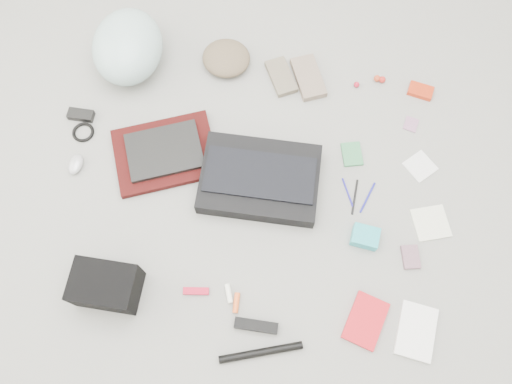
# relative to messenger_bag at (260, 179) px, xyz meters

# --- Properties ---
(ground_plane) EXTENTS (4.00, 4.00, 0.00)m
(ground_plane) POSITION_rel_messenger_bag_xyz_m (-0.01, -0.06, -0.04)
(ground_plane) COLOR slate
(messenger_bag) EXTENTS (0.47, 0.34, 0.08)m
(messenger_bag) POSITION_rel_messenger_bag_xyz_m (0.00, 0.00, 0.00)
(messenger_bag) COLOR black
(messenger_bag) RESTS_ON ground_plane
(bag_flap) EXTENTS (0.43, 0.21, 0.01)m
(bag_flap) POSITION_rel_messenger_bag_xyz_m (0.00, 0.00, 0.04)
(bag_flap) COLOR black
(bag_flap) RESTS_ON messenger_bag
(laptop_sleeve) EXTENTS (0.48, 0.42, 0.03)m
(laptop_sleeve) POSITION_rel_messenger_bag_xyz_m (-0.39, 0.09, -0.02)
(laptop_sleeve) COLOR #330908
(laptop_sleeve) RESTS_ON ground_plane
(laptop) EXTENTS (0.35, 0.30, 0.02)m
(laptop) POSITION_rel_messenger_bag_xyz_m (-0.39, 0.09, -0.00)
(laptop) COLOR black
(laptop) RESTS_ON laptop_sleeve
(bike_helmet) EXTENTS (0.31, 0.38, 0.22)m
(bike_helmet) POSITION_rel_messenger_bag_xyz_m (-0.61, 0.52, 0.07)
(bike_helmet) COLOR #A7CBCB
(bike_helmet) RESTS_ON ground_plane
(beanie) EXTENTS (0.25, 0.24, 0.07)m
(beanie) POSITION_rel_messenger_bag_xyz_m (-0.20, 0.55, -0.00)
(beanie) COLOR brown
(beanie) RESTS_ON ground_plane
(mitten_left) EXTENTS (0.16, 0.20, 0.03)m
(mitten_left) POSITION_rel_messenger_bag_xyz_m (0.05, 0.50, -0.02)
(mitten_left) COLOR #6D6251
(mitten_left) RESTS_ON ground_plane
(mitten_right) EXTENTS (0.17, 0.23, 0.03)m
(mitten_right) POSITION_rel_messenger_bag_xyz_m (0.16, 0.50, -0.02)
(mitten_right) COLOR #7F6B5C
(mitten_right) RESTS_ON ground_plane
(power_brick) EXTENTS (0.11, 0.05, 0.03)m
(power_brick) POSITION_rel_messenger_bag_xyz_m (-0.78, 0.23, -0.02)
(power_brick) COLOR black
(power_brick) RESTS_ON ground_plane
(cable_coil) EXTENTS (0.12, 0.12, 0.01)m
(cable_coil) POSITION_rel_messenger_bag_xyz_m (-0.75, 0.15, -0.03)
(cable_coil) COLOR black
(cable_coil) RESTS_ON ground_plane
(mouse) EXTENTS (0.06, 0.10, 0.03)m
(mouse) POSITION_rel_messenger_bag_xyz_m (-0.75, 0.00, -0.02)
(mouse) COLOR #A8A8AE
(mouse) RESTS_ON ground_plane
(camera_bag) EXTENTS (0.23, 0.17, 0.15)m
(camera_bag) POSITION_rel_messenger_bag_xyz_m (-0.50, -0.48, 0.04)
(camera_bag) COLOR black
(camera_bag) RESTS_ON ground_plane
(multitool) EXTENTS (0.10, 0.03, 0.01)m
(multitool) POSITION_rel_messenger_bag_xyz_m (-0.19, -0.45, -0.03)
(multitool) COLOR #A90B24
(multitool) RESTS_ON ground_plane
(toiletry_tube_white) EXTENTS (0.04, 0.07, 0.02)m
(toiletry_tube_white) POSITION_rel_messenger_bag_xyz_m (-0.07, -0.45, -0.03)
(toiletry_tube_white) COLOR white
(toiletry_tube_white) RESTS_ON ground_plane
(toiletry_tube_orange) EXTENTS (0.02, 0.07, 0.02)m
(toiletry_tube_orange) POSITION_rel_messenger_bag_xyz_m (-0.04, -0.48, -0.03)
(toiletry_tube_orange) COLOR #E05721
(toiletry_tube_orange) RESTS_ON ground_plane
(u_lock) EXTENTS (0.16, 0.05, 0.03)m
(u_lock) POSITION_rel_messenger_bag_xyz_m (0.04, -0.56, -0.02)
(u_lock) COLOR black
(u_lock) RESTS_ON ground_plane
(bike_pump) EXTENTS (0.29, 0.11, 0.03)m
(bike_pump) POSITION_rel_messenger_bag_xyz_m (0.07, -0.65, -0.02)
(bike_pump) COLOR black
(bike_pump) RESTS_ON ground_plane
(book_red) EXTENTS (0.17, 0.21, 0.02)m
(book_red) POSITION_rel_messenger_bag_xyz_m (0.43, -0.50, -0.03)
(book_red) COLOR red
(book_red) RESTS_ON ground_plane
(book_white) EXTENTS (0.16, 0.21, 0.02)m
(book_white) POSITION_rel_messenger_bag_xyz_m (0.61, -0.52, -0.03)
(book_white) COLOR silver
(book_white) RESTS_ON ground_plane
(notepad) EXTENTS (0.10, 0.12, 0.01)m
(notepad) POSITION_rel_messenger_bag_xyz_m (0.36, 0.16, -0.03)
(notepad) COLOR #337547
(notepad) RESTS_ON ground_plane
(pen_blue) EXTENTS (0.05, 0.12, 0.01)m
(pen_blue) POSITION_rel_messenger_bag_xyz_m (0.35, -0.01, -0.03)
(pen_blue) COLOR navy
(pen_blue) RESTS_ON ground_plane
(pen_black) EXTENTS (0.03, 0.15, 0.01)m
(pen_black) POSITION_rel_messenger_bag_xyz_m (0.38, -0.03, -0.03)
(pen_black) COLOR black
(pen_black) RESTS_ON ground_plane
(pen_navy) EXTENTS (0.06, 0.13, 0.01)m
(pen_navy) POSITION_rel_messenger_bag_xyz_m (0.43, -0.02, -0.03)
(pen_navy) COLOR navy
(pen_navy) RESTS_ON ground_plane
(accordion_wallet) EXTENTS (0.11, 0.10, 0.05)m
(accordion_wallet) POSITION_rel_messenger_bag_xyz_m (0.42, -0.19, -0.01)
(accordion_wallet) COLOR #22A3B0
(accordion_wallet) RESTS_ON ground_plane
(card_deck) EXTENTS (0.08, 0.10, 0.02)m
(card_deck) POSITION_rel_messenger_bag_xyz_m (0.60, -0.25, -0.03)
(card_deck) COLOR #7D5766
(card_deck) RESTS_ON ground_plane
(napkin_top) EXTENTS (0.15, 0.15, 0.01)m
(napkin_top) POSITION_rel_messenger_bag_xyz_m (0.64, 0.13, -0.04)
(napkin_top) COLOR silver
(napkin_top) RESTS_ON ground_plane
(napkin_bottom) EXTENTS (0.16, 0.16, 0.01)m
(napkin_bottom) POSITION_rel_messenger_bag_xyz_m (0.68, -0.10, -0.03)
(napkin_bottom) COLOR beige
(napkin_bottom) RESTS_ON ground_plane
(lollipop_a) EXTENTS (0.03, 0.03, 0.02)m
(lollipop_a) POSITION_rel_messenger_bag_xyz_m (0.37, 0.49, -0.03)
(lollipop_a) COLOR #AE162A
(lollipop_a) RESTS_ON ground_plane
(lollipop_b) EXTENTS (0.04, 0.04, 0.03)m
(lollipop_b) POSITION_rel_messenger_bag_xyz_m (0.46, 0.53, -0.02)
(lollipop_b) COLOR #AD391D
(lollipop_b) RESTS_ON ground_plane
(lollipop_c) EXTENTS (0.03, 0.03, 0.03)m
(lollipop_c) POSITION_rel_messenger_bag_xyz_m (0.48, 0.53, -0.02)
(lollipop_c) COLOR red
(lollipop_c) RESTS_ON ground_plane
(altoids_tin) EXTENTS (0.12, 0.09, 0.02)m
(altoids_tin) POSITION_rel_messenger_bag_xyz_m (0.65, 0.49, -0.03)
(altoids_tin) COLOR red
(altoids_tin) RESTS_ON ground_plane
(stamp_sheet) EXTENTS (0.07, 0.08, 0.00)m
(stamp_sheet) POSITION_rel_messenger_bag_xyz_m (0.61, 0.33, -0.04)
(stamp_sheet) COLOR #9E698E
(stamp_sheet) RESTS_ON ground_plane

